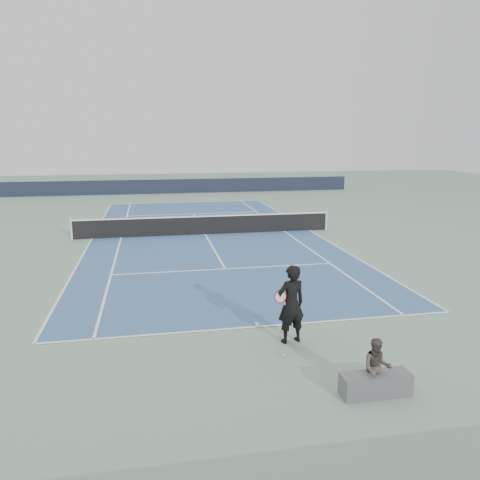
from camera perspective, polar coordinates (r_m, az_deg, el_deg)
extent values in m
plane|color=gray|center=(23.56, -4.26, 0.68)|extent=(80.00, 80.00, 0.00)
cube|color=#375883|center=(23.56, -4.26, 0.69)|extent=(10.97, 23.77, 0.01)
cylinder|color=silver|center=(23.62, -19.89, 1.31)|extent=(0.10, 0.10, 1.07)
cylinder|color=silver|center=(24.99, 10.46, 2.43)|extent=(0.10, 0.10, 1.07)
cube|color=black|center=(23.47, -4.28, 1.77)|extent=(12.80, 0.03, 0.90)
cube|color=white|center=(23.39, -4.30, 2.91)|extent=(12.80, 0.04, 0.06)
cube|color=black|center=(41.10, -7.18, 6.54)|extent=(30.00, 0.25, 1.20)
imported|color=black|center=(11.21, 6.25, -7.76)|extent=(0.82, 0.66, 1.91)
torus|color=maroon|center=(11.01, 4.95, -6.88)|extent=(0.34, 0.18, 0.36)
cylinder|color=white|center=(11.01, 4.95, -6.88)|extent=(0.29, 0.14, 0.32)
cylinder|color=white|center=(11.16, 5.48, -8.04)|extent=(0.08, 0.13, 0.27)
sphere|color=#C2D92C|center=(10.82, 5.32, -13.83)|extent=(0.07, 0.07, 0.07)
cube|color=#545459|center=(9.66, 16.19, -16.54)|extent=(1.41, 0.83, 0.43)
imported|color=#473C38|center=(9.50, 16.32, -14.73)|extent=(0.67, 0.59, 1.15)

